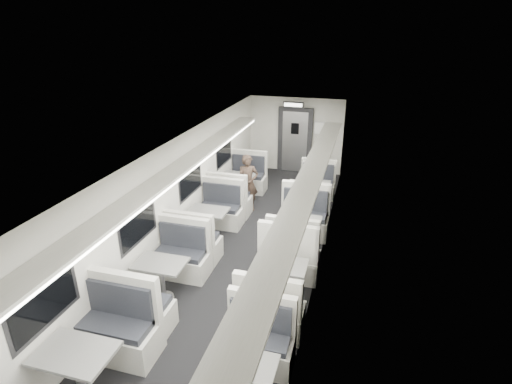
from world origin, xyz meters
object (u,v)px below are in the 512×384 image
Objects in this scene: booth_left_c at (162,280)px; booth_right_b at (297,236)px; passenger at (248,183)px; booth_left_b at (208,225)px; booth_left_d at (80,376)px; exit_sign at (293,105)px; booth_right_a at (313,194)px; booth_left_a at (239,188)px; booth_right_c at (281,282)px; vestibule_door at (295,141)px.

booth_left_c is 2.92m from booth_right_b.
booth_right_b is at bearing -68.69° from passenger.
booth_left_d is at bearing -90.00° from booth_left_b.
booth_left_c is 7.02m from exit_sign.
booth_left_c is 2.16m from booth_left_d.
booth_left_b is 4.32m from booth_left_d.
booth_right_a is (2.00, 6.72, -0.07)m from booth_left_d.
booth_right_c is at bearing -62.60° from booth_left_a.
booth_left_d is (0.00, -2.16, 0.04)m from booth_left_c.
exit_sign is (-1.00, 4.55, 1.88)m from booth_right_b.
passenger reaches higher than booth_right_b.
booth_left_b is 0.91× the size of booth_left_d.
booth_left_d reaches higher than booth_left_c.
booth_left_d is 1.10× the size of booth_right_c.
booth_left_a is 1.03× the size of booth_left_b.
booth_left_a reaches higher than booth_right_a.
booth_left_a is 0.96× the size of booth_right_b.
booth_right_c is 1.01× the size of vestibule_door.
booth_right_b is 1.61m from booth_right_c.
booth_left_a is 6.54m from booth_left_d.
booth_left_c is at bearing -116.30° from passenger.
exit_sign reaches higher than passenger.
passenger is 0.71× the size of vestibule_door.
booth_left_c is (0.00, -4.38, -0.01)m from booth_left_a.
booth_right_c is (2.00, 0.52, -0.00)m from booth_left_c.
vestibule_door reaches higher than booth_left_d.
booth_left_c is 1.09× the size of booth_right_a.
vestibule_door is (-1.00, 6.65, 0.66)m from booth_right_c.
booth_right_a is at bearing 1.10° from passenger.
booth_left_b is at bearing -90.00° from booth_left_a.
booth_left_a is 1.11× the size of booth_right_a.
booth_left_a is 1.46× the size of passenger.
passenger is at bearing -102.48° from exit_sign.
booth_left_d reaches higher than booth_right_b.
booth_left_c is 3.96m from passenger.
exit_sign is at bearing 56.90° from passenger.
vestibule_door is (-1.00, 2.60, 0.69)m from booth_right_a.
booth_right_b is at bearing -90.00° from booth_right_a.
vestibule_door reaches higher than booth_left_c.
vestibule_door is (1.00, 5.01, 0.66)m from booth_left_b.
booth_left_d is at bearing -106.56° from booth_right_a.
booth_left_a reaches higher than booth_left_c.
booth_left_b is (0.00, -2.22, -0.01)m from booth_left_a.
booth_right_c is at bearing -85.31° from passenger.
booth_right_c reaches higher than booth_right_a.
passenger is (0.39, 6.08, 0.33)m from booth_left_d.
booth_left_b is 5.01m from exit_sign.
booth_left_b is at bearing 179.24° from booth_right_b.
booth_left_b is 1.00× the size of booth_left_c.
booth_right_a is 0.86× the size of booth_right_b.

